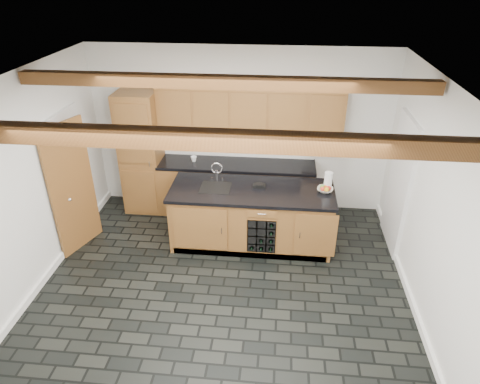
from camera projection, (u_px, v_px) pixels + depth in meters
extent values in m
plane|color=black|center=(221.00, 295.00, 5.71)|extent=(5.00, 5.00, 0.00)
plane|color=white|center=(240.00, 131.00, 7.22)|extent=(5.00, 0.00, 5.00)
plane|color=white|center=(18.00, 195.00, 5.26)|extent=(0.00, 5.00, 5.00)
plane|color=white|center=(438.00, 216.00, 4.82)|extent=(0.00, 5.00, 5.00)
plane|color=white|center=(216.00, 87.00, 4.37)|extent=(5.00, 5.00, 0.00)
cube|color=brown|center=(193.00, 139.00, 3.37)|extent=(4.90, 0.15, 0.15)
cube|color=brown|center=(224.00, 82.00, 4.94)|extent=(4.90, 0.15, 0.15)
cube|color=white|center=(44.00, 280.00, 5.90)|extent=(0.04, 5.00, 0.10)
cube|color=white|center=(413.00, 306.00, 5.47)|extent=(0.04, 5.00, 0.10)
cube|color=white|center=(73.00, 176.00, 6.57)|extent=(0.06, 0.94, 2.04)
cube|color=brown|center=(72.00, 188.00, 6.26)|extent=(0.31, 0.77, 2.00)
cube|color=white|center=(399.00, 185.00, 6.32)|extent=(0.06, 0.98, 2.04)
cube|color=black|center=(401.00, 186.00, 6.32)|extent=(0.02, 0.86, 1.96)
cube|color=brown|center=(142.00, 153.00, 7.27)|extent=(0.65, 0.60, 2.10)
cube|color=brown|center=(237.00, 189.00, 7.42)|extent=(2.60, 0.60, 0.88)
cube|color=black|center=(237.00, 165.00, 7.20)|extent=(2.64, 0.62, 0.05)
cube|color=white|center=(238.00, 142.00, 7.32)|extent=(2.60, 0.02, 0.52)
cube|color=brown|center=(231.00, 109.00, 6.88)|extent=(2.40, 0.35, 0.75)
cube|color=brown|center=(325.00, 120.00, 6.81)|extent=(0.60, 0.35, 1.00)
cube|color=brown|center=(251.00, 217.00, 6.61)|extent=(2.40, 0.90, 0.88)
cube|color=black|center=(252.00, 191.00, 6.39)|extent=(2.46, 0.96, 0.05)
cube|color=brown|center=(200.00, 229.00, 6.25)|extent=(0.80, 0.02, 0.70)
cube|color=brown|center=(315.00, 235.00, 6.10)|extent=(0.60, 0.02, 0.70)
cube|color=black|center=(262.00, 231.00, 6.34)|extent=(0.42, 0.30, 0.56)
cylinder|color=black|center=(252.00, 244.00, 6.42)|extent=(0.07, 0.26, 0.07)
cylinder|color=black|center=(271.00, 245.00, 6.40)|extent=(0.07, 0.26, 0.07)
cylinder|color=black|center=(271.00, 237.00, 6.33)|extent=(0.07, 0.26, 0.07)
cylinder|color=black|center=(262.00, 237.00, 6.34)|extent=(0.07, 0.26, 0.07)
cylinder|color=black|center=(261.00, 244.00, 6.41)|extent=(0.07, 0.26, 0.07)
cylinder|color=black|center=(272.00, 221.00, 6.19)|extent=(0.07, 0.26, 0.07)
cylinder|color=black|center=(271.00, 229.00, 6.26)|extent=(0.07, 0.26, 0.07)
cube|color=black|center=(215.00, 188.00, 6.43)|extent=(0.45, 0.40, 0.02)
cylinder|color=silver|center=(217.00, 176.00, 6.53)|extent=(0.02, 0.02, 0.20)
torus|color=silver|center=(217.00, 168.00, 6.47)|extent=(0.18, 0.02, 0.18)
cylinder|color=silver|center=(212.00, 180.00, 6.57)|extent=(0.02, 0.02, 0.08)
cylinder|color=silver|center=(222.00, 180.00, 6.55)|extent=(0.02, 0.02, 0.08)
cube|color=black|center=(259.00, 186.00, 6.43)|extent=(0.20, 0.12, 0.04)
cylinder|color=black|center=(259.00, 184.00, 6.41)|extent=(0.13, 0.13, 0.02)
imported|color=beige|center=(325.00, 190.00, 6.30)|extent=(0.28, 0.28, 0.06)
sphere|color=#B42718|center=(329.00, 188.00, 6.28)|extent=(0.07, 0.07, 0.07)
sphere|color=#E34A14|center=(326.00, 187.00, 6.33)|extent=(0.07, 0.07, 0.07)
sphere|color=#4F9528|center=(322.00, 187.00, 6.32)|extent=(0.07, 0.07, 0.07)
sphere|color=red|center=(323.00, 189.00, 6.27)|extent=(0.07, 0.07, 0.07)
sphere|color=gold|center=(326.00, 190.00, 6.24)|extent=(0.07, 0.07, 0.07)
cylinder|color=white|center=(328.00, 181.00, 6.32)|extent=(0.12, 0.12, 0.27)
imported|color=white|center=(194.00, 159.00, 7.24)|extent=(0.12, 0.12, 0.09)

